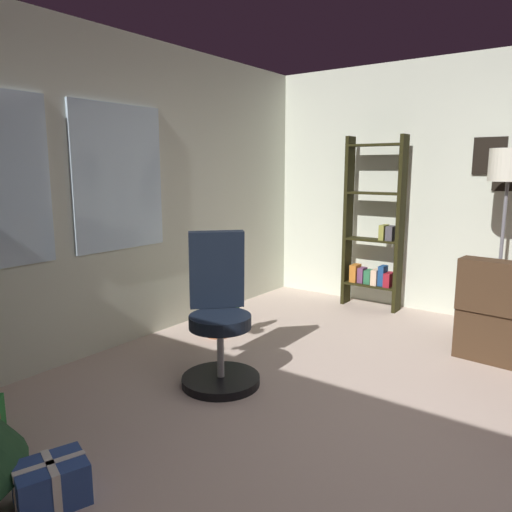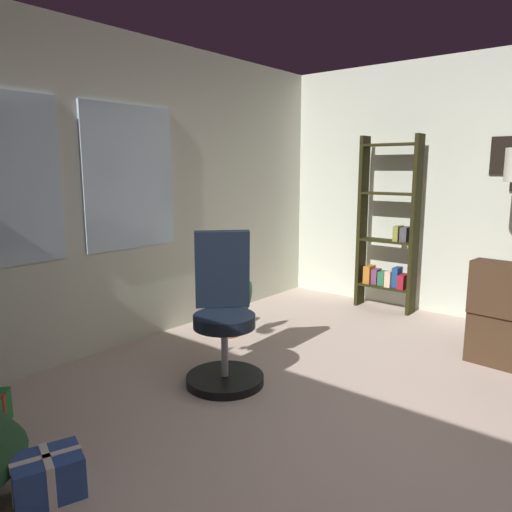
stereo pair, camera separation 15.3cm
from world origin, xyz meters
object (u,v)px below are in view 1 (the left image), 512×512
Objects in this scene: floor_lamp at (507,181)px; potted_plant at (220,310)px; office_chair at (219,325)px; gift_box_blue at (52,483)px; bookshelf at (374,234)px.

floor_lamp is 3.05× the size of potted_plant.
potted_plant is at bearing 40.43° from office_chair.
gift_box_blue is 0.66× the size of potted_plant.
floor_lamp is at bearing -18.38° from gift_box_blue.
bookshelf is at bearing 77.13° from floor_lamp.
floor_lamp is (3.62, -1.20, 1.32)m from gift_box_blue.
bookshelf is at bearing -2.82° from office_chair.
bookshelf reaches higher than office_chair.
potted_plant is (-1.72, 0.75, -0.58)m from bookshelf.
office_chair is at bearing 177.18° from bookshelf.
potted_plant is (-1.42, 2.07, -1.18)m from floor_lamp.
office_chair is 0.99m from potted_plant.
gift_box_blue is at bearing 161.62° from floor_lamp.
office_chair is at bearing 146.45° from floor_lamp.
bookshelf reaches higher than potted_plant.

